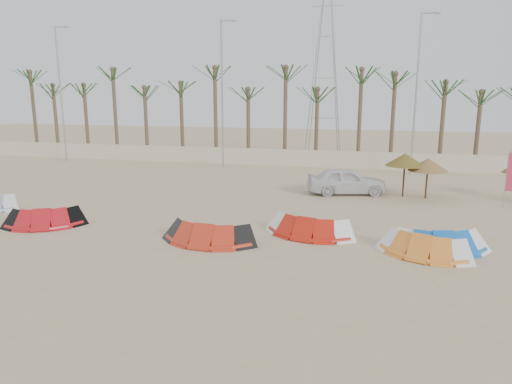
% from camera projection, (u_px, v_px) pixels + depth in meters
% --- Properties ---
extents(ground, '(120.00, 120.00, 0.00)m').
position_uv_depth(ground, '(215.00, 266.00, 15.41)').
color(ground, '#BEB291').
rests_on(ground, ground).
extents(boundary_wall, '(60.00, 0.30, 1.30)m').
position_uv_depth(boundary_wall, '(303.00, 158.00, 36.17)').
color(boundary_wall, beige).
rests_on(boundary_wall, ground).
extents(palm_line, '(52.00, 4.00, 7.70)m').
position_uv_depth(palm_line, '(315.00, 84.00, 36.21)').
color(palm_line, brown).
rests_on(palm_line, ground).
extents(lamp_a, '(1.25, 0.14, 11.00)m').
position_uv_depth(lamp_a, '(61.00, 92.00, 37.72)').
color(lamp_a, '#A5A8AD').
rests_on(lamp_a, ground).
extents(lamp_b, '(1.25, 0.14, 11.00)m').
position_uv_depth(lamp_b, '(222.00, 92.00, 34.53)').
color(lamp_b, '#A5A8AD').
rests_on(lamp_b, ground).
extents(lamp_c, '(1.25, 0.14, 11.00)m').
position_uv_depth(lamp_c, '(417.00, 92.00, 31.35)').
color(lamp_c, '#A5A8AD').
rests_on(lamp_c, ground).
extents(pylon, '(3.00, 3.00, 14.00)m').
position_uv_depth(pylon, '(322.00, 157.00, 41.78)').
color(pylon, '#A5A8AD').
rests_on(pylon, ground).
extents(kite_red_left, '(3.78, 2.68, 0.90)m').
position_uv_depth(kite_red_left, '(49.00, 215.00, 20.19)').
color(kite_red_left, red).
rests_on(kite_red_left, ground).
extents(kite_red_mid, '(3.78, 1.73, 0.90)m').
position_uv_depth(kite_red_mid, '(211.00, 230.00, 18.03)').
color(kite_red_mid, red).
rests_on(kite_red_mid, ground).
extents(kite_red_right, '(3.87, 2.23, 0.90)m').
position_uv_depth(kite_red_right, '(310.00, 224.00, 18.90)').
color(kite_red_right, red).
rests_on(kite_red_right, ground).
extents(kite_orange, '(3.63, 2.49, 0.90)m').
position_uv_depth(kite_orange, '(422.00, 242.00, 16.58)').
color(kite_orange, orange).
rests_on(kite_orange, ground).
extents(kite_blue, '(3.67, 2.06, 0.90)m').
position_uv_depth(kite_blue, '(439.00, 238.00, 17.11)').
color(kite_blue, blue).
rests_on(kite_blue, ground).
extents(parasol_left, '(2.17, 2.17, 2.46)m').
position_uv_depth(parasol_left, '(405.00, 160.00, 25.31)').
color(parasol_left, '#4C331E').
rests_on(parasol_left, ground).
extents(parasol_mid, '(2.14, 2.14, 2.25)m').
position_uv_depth(parasol_mid, '(428.00, 165.00, 24.92)').
color(parasol_mid, '#4C331E').
rests_on(parasol_mid, ground).
extents(flag_pink, '(0.44, 0.17, 2.99)m').
position_uv_depth(flag_pink, '(510.00, 173.00, 22.88)').
color(flag_pink, '#A5A8AD').
rests_on(flag_pink, ground).
extents(car, '(4.79, 2.82, 1.53)m').
position_uv_depth(car, '(346.00, 181.00, 26.28)').
color(car, white).
rests_on(car, ground).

